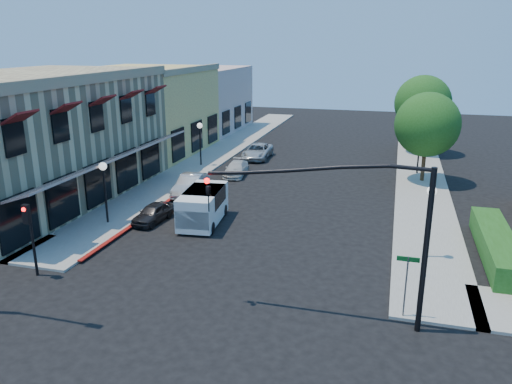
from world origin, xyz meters
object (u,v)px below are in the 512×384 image
(street_tree_b, at_px, (423,103))
(parked_car_c, at_px, (236,169))
(secondary_signal, at_px, (29,227))
(parked_car_a, at_px, (153,213))
(lamppost_right_near, at_px, (431,204))
(lamppost_left_near, at_px, (104,177))
(parked_car_d, at_px, (258,151))
(street_name_sign, at_px, (407,277))
(parked_car_b, at_px, (191,185))
(lamppost_right_far, at_px, (420,140))
(street_tree_a, at_px, (427,125))
(signal_mast_arm, at_px, (363,217))
(white_van, at_px, (203,205))
(lamppost_left_far, at_px, (200,133))

(street_tree_b, bearing_deg, parked_car_c, -138.58)
(secondary_signal, xyz_separation_m, parked_car_a, (1.80, 7.62, -1.79))
(lamppost_right_near, bearing_deg, lamppost_left_near, 180.00)
(lamppost_right_near, distance_m, parked_car_d, 22.48)
(street_name_sign, relative_size, parked_car_a, 0.81)
(parked_car_a, relative_size, parked_car_b, 0.76)
(parked_car_a, bearing_deg, lamppost_left_near, -150.78)
(street_name_sign, xyz_separation_m, parked_car_d, (-12.30, 23.80, -1.07))
(lamppost_right_far, xyz_separation_m, parked_car_a, (-14.70, -14.97, -2.21))
(street_tree_a, distance_m, street_tree_b, 10.01)
(secondary_signal, distance_m, lamppost_right_near, 17.77)
(street_name_sign, bearing_deg, street_tree_a, 86.24)
(street_tree_b, relative_size, parked_car_b, 1.73)
(street_name_sign, bearing_deg, signal_mast_arm, -156.80)
(white_van, height_order, parked_car_c, white_van)
(secondary_signal, height_order, parked_car_a, secondary_signal)
(lamppost_right_near, xyz_separation_m, parked_car_c, (-13.30, 12.00, -2.21))
(lamppost_right_far, distance_m, parked_car_d, 13.61)
(street_tree_b, xyz_separation_m, lamppost_left_near, (-17.30, -24.00, -1.81))
(lamppost_right_near, distance_m, parked_car_b, 16.21)
(signal_mast_arm, bearing_deg, lamppost_left_far, 125.00)
(street_name_sign, height_order, lamppost_left_near, lamppost_left_near)
(parked_car_a, bearing_deg, street_name_sign, -21.29)
(street_tree_a, bearing_deg, lamppost_right_far, 98.53)
(lamppost_left_near, distance_m, lamppost_right_near, 17.00)
(parked_car_a, bearing_deg, signal_mast_arm, -26.80)
(street_tree_a, relative_size, street_name_sign, 2.59)
(street_tree_a, distance_m, parked_car_b, 17.13)
(secondary_signal, bearing_deg, signal_mast_arm, 0.37)
(secondary_signal, distance_m, street_name_sign, 15.53)
(lamppost_left_near, xyz_separation_m, parked_car_b, (2.30, 6.51, -2.07))
(street_tree_b, relative_size, lamppost_right_near, 1.97)
(secondary_signal, bearing_deg, parked_car_c, 80.23)
(street_tree_a, relative_size, parked_car_b, 1.59)
(secondary_signal, relative_size, street_name_sign, 1.33)
(lamppost_left_near, distance_m, parked_car_c, 12.75)
(secondary_signal, bearing_deg, street_tree_a, 50.79)
(lamppost_left_far, distance_m, white_van, 13.57)
(lamppost_right_near, bearing_deg, lamppost_left_far, 140.53)
(street_tree_a, relative_size, lamppost_right_far, 1.82)
(lamppost_left_far, bearing_deg, lamppost_left_near, -90.00)
(signal_mast_arm, distance_m, lamppost_right_near, 7.15)
(street_tree_a, bearing_deg, parked_car_d, 163.61)
(lamppost_left_near, bearing_deg, parked_car_a, 24.03)
(signal_mast_arm, xyz_separation_m, lamppost_right_far, (2.64, 22.50, -1.35))
(lamppost_left_far, xyz_separation_m, white_van, (5.14, -12.45, -1.62))
(street_tree_b, bearing_deg, white_van, -118.44)
(street_tree_a, relative_size, secondary_signal, 1.95)
(lamppost_left_far, xyz_separation_m, lamppost_right_far, (17.00, 2.00, 0.00))
(signal_mast_arm, height_order, lamppost_right_far, signal_mast_arm)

